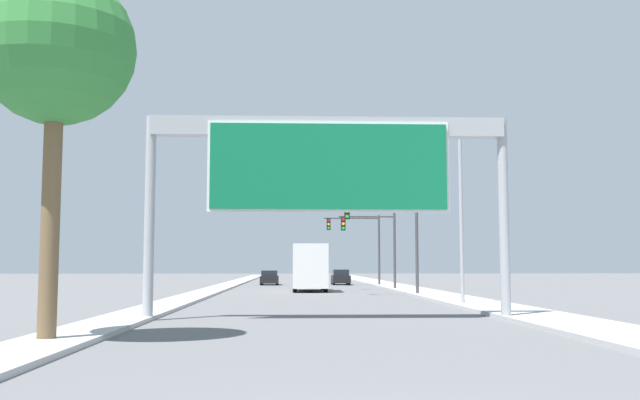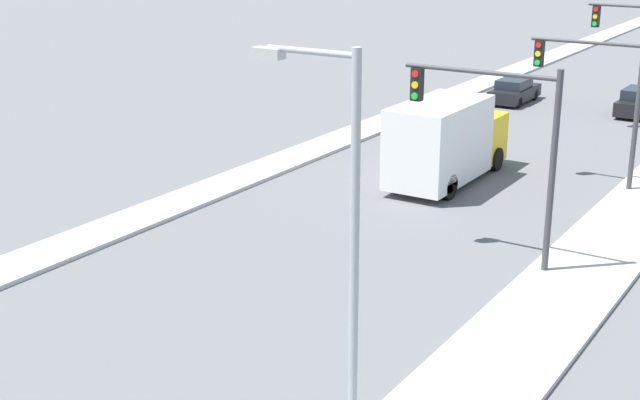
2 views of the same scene
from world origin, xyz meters
name	(u,v)px [view 1 (image 1 of 2)]	position (x,y,z in m)	size (l,w,h in m)	color
sidewalk_right	(387,285)	(7.75, 60.00, 0.07)	(3.00, 120.00, 0.15)	#B2B2B2
median_strip_left	(229,285)	(-7.25, 60.00, 0.07)	(2.00, 120.00, 0.15)	#B2B2B2
sign_gantry	(329,158)	(0.00, 17.84, 5.83)	(13.27, 0.73, 7.37)	#9EA0A5
car_mid_left	(341,278)	(3.50, 62.85, 0.70)	(1.72, 4.21, 1.50)	black
car_near_center	(270,278)	(-3.50, 62.46, 0.67)	(1.74, 4.28, 1.41)	black
truck_box_primary	(310,268)	(0.00, 45.35, 1.75)	(2.49, 7.22, 3.46)	yellow
traffic_light_near_intersection	(392,229)	(5.16, 38.00, 4.29)	(5.01, 0.32, 6.30)	#3D3D3F
traffic_light_mid_block	(376,238)	(5.31, 48.00, 4.10)	(4.50, 0.32, 6.05)	#3D3D3F
traffic_light_far_intersection	(362,238)	(5.13, 58.00, 4.48)	(5.19, 0.32, 6.58)	#3D3D3F
palm_tree_foreground	(56,50)	(-7.45, 10.48, 7.51)	(4.06, 4.06, 9.63)	brown
street_lamp_right	(456,204)	(6.58, 26.24, 4.89)	(2.26, 0.28, 8.34)	#9EA0A5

